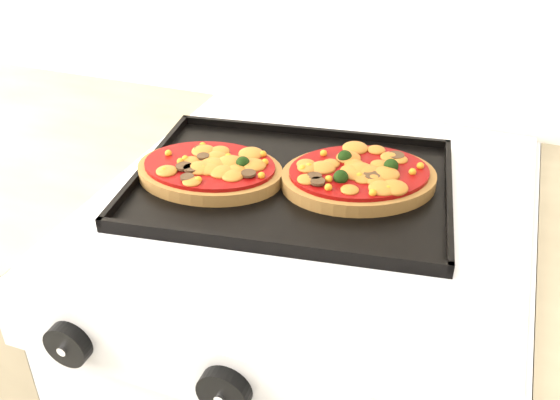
% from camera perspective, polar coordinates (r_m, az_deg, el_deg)
% --- Properties ---
extents(control_panel, '(0.60, 0.02, 0.09)m').
position_cam_1_polar(control_panel, '(0.70, -4.78, -15.79)').
color(control_panel, silver).
rests_on(control_panel, stove).
extents(knob_left, '(0.06, 0.02, 0.06)m').
position_cam_1_polar(knob_left, '(0.77, -18.80, -12.39)').
color(knob_left, black).
rests_on(knob_left, control_panel).
extents(knob_center, '(0.06, 0.02, 0.06)m').
position_cam_1_polar(knob_center, '(0.69, -5.12, -17.05)').
color(knob_center, black).
rests_on(knob_center, control_panel).
extents(baking_tray, '(0.49, 0.39, 0.02)m').
position_cam_1_polar(baking_tray, '(0.89, 1.12, 1.70)').
color(baking_tray, black).
rests_on(baking_tray, stove).
extents(pizza_left, '(0.23, 0.18, 0.03)m').
position_cam_1_polar(pizza_left, '(0.90, -6.45, 2.86)').
color(pizza_left, brown).
rests_on(pizza_left, baking_tray).
extents(pizza_right, '(0.27, 0.25, 0.03)m').
position_cam_1_polar(pizza_right, '(0.89, 7.23, 2.26)').
color(pizza_right, brown).
rests_on(pizza_right, baking_tray).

